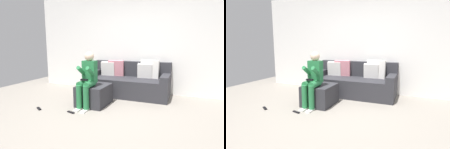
{
  "view_description": "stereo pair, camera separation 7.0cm",
  "coord_description": "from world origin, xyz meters",
  "views": [
    {
      "loc": [
        1.26,
        -2.65,
        1.3
      ],
      "look_at": [
        -0.32,
        1.29,
        0.6
      ],
      "focal_mm": 29.55,
      "sensor_mm": 36.0,
      "label": 1
    },
    {
      "loc": [
        1.32,
        -2.63,
        1.3
      ],
      "look_at": [
        -0.32,
        1.29,
        0.6
      ],
      "focal_mm": 29.55,
      "sensor_mm": 36.0,
      "label": 2
    }
  ],
  "objects": [
    {
      "name": "couch_sectional",
      "position": [
        -0.09,
        1.84,
        0.33
      ],
      "size": [
        2.09,
        0.9,
        0.91
      ],
      "color": "#2D2D33",
      "rests_on": "ground_plane"
    },
    {
      "name": "remote_by_storage_bin",
      "position": [
        -1.45,
        0.11,
        0.01
      ],
      "size": [
        0.17,
        0.14,
        0.02
      ],
      "primitive_type": "cube",
      "rotation": [
        0.0,
        0.0,
        -0.57
      ],
      "color": "black",
      "rests_on": "ground_plane"
    },
    {
      "name": "wall_back",
      "position": [
        0.0,
        2.28,
        1.34
      ],
      "size": [
        6.02,
        0.1,
        2.67
      ],
      "primitive_type": "cube",
      "color": "white",
      "rests_on": "ground_plane"
    },
    {
      "name": "person_seated",
      "position": [
        -0.59,
        0.6,
        0.61
      ],
      "size": [
        0.29,
        0.58,
        1.15
      ],
      "color": "#26723F",
      "rests_on": "ground_plane"
    },
    {
      "name": "ground_plane",
      "position": [
        0.0,
        0.0,
        0.0
      ],
      "size": [
        7.82,
        7.82,
        0.0
      ],
      "primitive_type": "plane",
      "color": "gray"
    },
    {
      "name": "ottoman",
      "position": [
        -0.54,
        0.81,
        0.22
      ],
      "size": [
        0.6,
        0.7,
        0.43
      ],
      "primitive_type": "cube",
      "color": "#2D2D33",
      "rests_on": "ground_plane"
    },
    {
      "name": "remote_near_ottoman",
      "position": [
        -0.73,
        0.18,
        0.01
      ],
      "size": [
        0.18,
        0.09,
        0.02
      ],
      "primitive_type": "cube",
      "rotation": [
        0.0,
        0.0,
        -0.28
      ],
      "color": "black",
      "rests_on": "ground_plane"
    }
  ]
}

